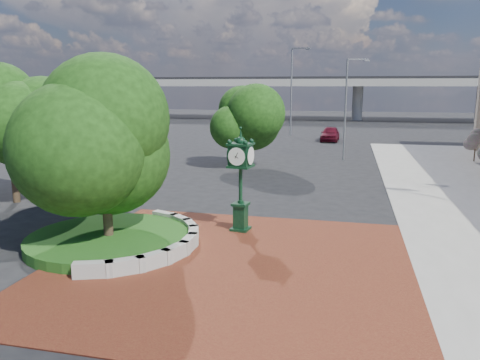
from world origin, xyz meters
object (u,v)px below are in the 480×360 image
at_px(post_clock, 241,176).
at_px(street_lamp_far, 293,85).
at_px(street_lamp_near, 348,102).
at_px(parked_car, 330,134).

bearing_deg(post_clock, street_lamp_far, 93.61).
distance_m(post_clock, street_lamp_near, 20.98).
height_order(street_lamp_near, street_lamp_far, street_lamp_far).
relative_size(post_clock, street_lamp_far, 0.42).
bearing_deg(parked_car, street_lamp_far, 140.13).
bearing_deg(street_lamp_near, post_clock, -101.29).
bearing_deg(street_lamp_far, parked_car, -42.11).
xyz_separation_m(parked_car, street_lamp_near, (1.84, -13.51, 3.93)).
bearing_deg(parked_car, street_lamp_near, -79.99).
bearing_deg(post_clock, street_lamp_near, 78.71).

